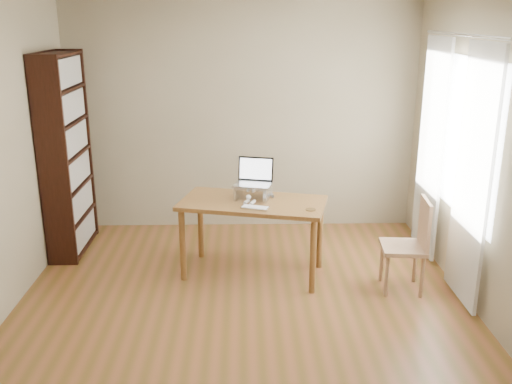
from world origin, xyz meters
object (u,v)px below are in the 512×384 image
cat (256,191)px  laptop (252,178)px  keyboard (255,208)px  desk (253,211)px  chair (411,242)px  bookshelf (66,155)px

cat → laptop: bearing=156.7°
cat → keyboard: bearing=-68.9°
desk → chair: chair is taller
laptop → keyboard: bearing=-73.7°
bookshelf → cat: size_ratio=4.33×
keyboard → cat: bearing=106.9°
desk → laptop: laptop is taller
desk → cat: 0.20m
keyboard → chair: (1.42, -0.15, -0.29)m
cat → desk: bearing=-81.2°
bookshelf → chair: bearing=-17.3°
chair → cat: bearing=166.2°
desk → chair: 1.49m
desk → laptop: size_ratio=3.78×
keyboard → bookshelf: bearing=174.4°
bookshelf → laptop: bookshelf is taller
bookshelf → keyboard: bearing=-24.7°
desk → laptop: bearing=103.8°
bookshelf → chair: size_ratio=2.39×
keyboard → chair: bearing=13.1°
keyboard → chair: size_ratio=0.31×
cat → chair: (1.40, -0.48, -0.35)m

